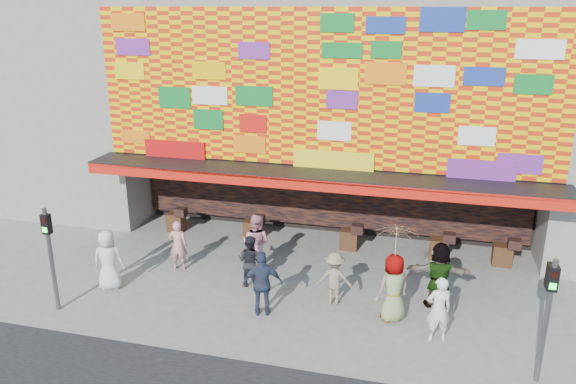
{
  "coord_description": "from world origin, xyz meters",
  "views": [
    {
      "loc": [
        3.47,
        -13.23,
        8.04
      ],
      "look_at": [
        -0.5,
        2.0,
        2.79
      ],
      "focal_mm": 35.0,
      "sensor_mm": 36.0,
      "label": 1
    }
  ],
  "objects_px": {
    "ped_c": "(250,261)",
    "ped_a": "(108,260)",
    "ped_i": "(256,243)",
    "ped_d": "(334,278)",
    "signal_left": "(50,248)",
    "ped_f": "(439,275)",
    "ped_e": "(263,284)",
    "ped_h": "(439,309)",
    "parasol": "(396,244)",
    "signal_right": "(548,308)",
    "ped_g": "(393,288)",
    "ped_b": "(178,245)"
  },
  "relations": [
    {
      "from": "ped_h",
      "to": "signal_right",
      "type": "bearing_deg",
      "value": 135.49
    },
    {
      "from": "signal_right",
      "to": "ped_b",
      "type": "bearing_deg",
      "value": 162.71
    },
    {
      "from": "ped_a",
      "to": "ped_c",
      "type": "bearing_deg",
      "value": -176.53
    },
    {
      "from": "ped_a",
      "to": "ped_i",
      "type": "bearing_deg",
      "value": -164.15
    },
    {
      "from": "ped_a",
      "to": "ped_f",
      "type": "relative_size",
      "value": 0.96
    },
    {
      "from": "signal_right",
      "to": "ped_i",
      "type": "relative_size",
      "value": 1.57
    },
    {
      "from": "signal_left",
      "to": "ped_e",
      "type": "relative_size",
      "value": 1.62
    },
    {
      "from": "ped_d",
      "to": "signal_right",
      "type": "bearing_deg",
      "value": 149.62
    },
    {
      "from": "signal_right",
      "to": "ped_g",
      "type": "relative_size",
      "value": 1.59
    },
    {
      "from": "signal_right",
      "to": "ped_h",
      "type": "bearing_deg",
      "value": 153.21
    },
    {
      "from": "parasol",
      "to": "ped_d",
      "type": "bearing_deg",
      "value": 164.04
    },
    {
      "from": "signal_left",
      "to": "parasol",
      "type": "bearing_deg",
      "value": 11.29
    },
    {
      "from": "ped_e",
      "to": "ped_i",
      "type": "xyz_separation_m",
      "value": [
        -0.97,
        2.46,
        0.03
      ]
    },
    {
      "from": "ped_a",
      "to": "parasol",
      "type": "xyz_separation_m",
      "value": [
        8.27,
        0.32,
        1.28
      ]
    },
    {
      "from": "ped_h",
      "to": "ped_i",
      "type": "bearing_deg",
      "value": -42.19
    },
    {
      "from": "signal_left",
      "to": "ped_f",
      "type": "relative_size",
      "value": 1.57
    },
    {
      "from": "ped_a",
      "to": "ped_f",
      "type": "distance_m",
      "value": 9.54
    },
    {
      "from": "ped_a",
      "to": "ped_c",
      "type": "relative_size",
      "value": 1.15
    },
    {
      "from": "ped_c",
      "to": "ped_h",
      "type": "bearing_deg",
      "value": 174.69
    },
    {
      "from": "ped_b",
      "to": "ped_c",
      "type": "height_order",
      "value": "ped_b"
    },
    {
      "from": "signal_left",
      "to": "ped_g",
      "type": "height_order",
      "value": "signal_left"
    },
    {
      "from": "signal_right",
      "to": "ped_b",
      "type": "xyz_separation_m",
      "value": [
        -10.22,
        3.18,
        -1.04
      ]
    },
    {
      "from": "ped_d",
      "to": "ped_i",
      "type": "distance_m",
      "value": 3.07
    },
    {
      "from": "ped_g",
      "to": "ped_i",
      "type": "distance_m",
      "value": 4.77
    },
    {
      "from": "ped_f",
      "to": "signal_right",
      "type": "bearing_deg",
      "value": 122.41
    },
    {
      "from": "ped_b",
      "to": "ped_f",
      "type": "relative_size",
      "value": 0.86
    },
    {
      "from": "ped_a",
      "to": "ped_h",
      "type": "distance_m",
      "value": 9.45
    },
    {
      "from": "ped_c",
      "to": "ped_a",
      "type": "bearing_deg",
      "value": 27.69
    },
    {
      "from": "signal_left",
      "to": "parasol",
      "type": "distance_m",
      "value": 9.2
    },
    {
      "from": "ped_c",
      "to": "parasol",
      "type": "bearing_deg",
      "value": 179.05
    },
    {
      "from": "signal_right",
      "to": "ped_h",
      "type": "height_order",
      "value": "signal_right"
    },
    {
      "from": "ped_i",
      "to": "signal_left",
      "type": "bearing_deg",
      "value": 44.94
    },
    {
      "from": "signal_right",
      "to": "ped_g",
      "type": "distance_m",
      "value": 3.94
    },
    {
      "from": "ped_g",
      "to": "ped_a",
      "type": "bearing_deg",
      "value": -34.24
    },
    {
      "from": "ped_e",
      "to": "ped_a",
      "type": "bearing_deg",
      "value": -21.6
    },
    {
      "from": "ped_a",
      "to": "ped_h",
      "type": "xyz_separation_m",
      "value": [
        9.44,
        -0.37,
        -0.05
      ]
    },
    {
      "from": "signal_right",
      "to": "ped_d",
      "type": "height_order",
      "value": "signal_right"
    },
    {
      "from": "ped_e",
      "to": "ped_h",
      "type": "distance_m",
      "value": 4.6
    },
    {
      "from": "ped_e",
      "to": "ped_h",
      "type": "bearing_deg",
      "value": 160.93
    },
    {
      "from": "ped_f",
      "to": "ped_h",
      "type": "distance_m",
      "value": 1.74
    },
    {
      "from": "signal_left",
      "to": "ped_c",
      "type": "distance_m",
      "value": 5.54
    },
    {
      "from": "signal_right",
      "to": "ped_b",
      "type": "distance_m",
      "value": 10.76
    },
    {
      "from": "ped_e",
      "to": "ped_i",
      "type": "height_order",
      "value": "ped_i"
    },
    {
      "from": "signal_left",
      "to": "ped_a",
      "type": "xyz_separation_m",
      "value": [
        0.75,
        1.48,
        -0.94
      ]
    },
    {
      "from": "signal_right",
      "to": "ped_c",
      "type": "height_order",
      "value": "signal_right"
    },
    {
      "from": "ped_a",
      "to": "ped_d",
      "type": "bearing_deg",
      "value": 173.41
    },
    {
      "from": "ped_h",
      "to": "ped_c",
      "type": "bearing_deg",
      "value": -33.8
    },
    {
      "from": "ped_c",
      "to": "ped_f",
      "type": "distance_m",
      "value": 5.46
    },
    {
      "from": "ped_h",
      "to": "parasol",
      "type": "relative_size",
      "value": 0.89
    },
    {
      "from": "ped_a",
      "to": "ped_f",
      "type": "xyz_separation_m",
      "value": [
        9.44,
        1.37,
        0.03
      ]
    }
  ]
}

